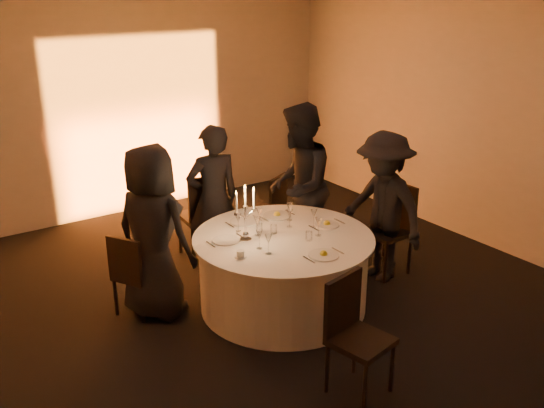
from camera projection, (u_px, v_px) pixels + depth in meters
floor at (283, 305)px, 6.24m from camera, size 7.00×7.00×0.00m
wall_back at (138, 106)px, 8.42m from camera, size 7.00×0.00×7.00m
wall_right at (486, 125)px, 7.31m from camera, size 0.00×7.00×7.00m
uplighter_fixture at (154, 209)px, 8.69m from camera, size 0.25×0.12×0.10m
banquet_table at (283, 271)px, 6.10m from camera, size 1.80×1.80×0.77m
chair_left at (132, 271)px, 5.90m from camera, size 0.52×0.52×0.86m
chair_back_left at (204, 211)px, 7.09m from camera, size 0.50×0.50×1.06m
chair_back_right at (271, 207)px, 7.45m from camera, size 0.55×0.55×0.93m
chair_right at (392, 223)px, 6.79m from camera, size 0.46×0.46×1.03m
chair_front at (353, 328)px, 4.79m from camera, size 0.51×0.51×0.98m
guest_left at (153, 233)px, 5.80m from camera, size 0.89×1.01×1.74m
guest_back_left at (213, 199)px, 6.76m from camera, size 0.66×0.48×1.69m
guest_back_right at (298, 186)px, 6.88m from camera, size 1.15×1.15×1.89m
guest_right at (383, 207)px, 6.55m from camera, size 0.69×1.12×1.67m
plate_left at (226, 240)px, 5.86m from camera, size 0.36×0.27×0.01m
plate_back_left at (244, 221)px, 6.32m from camera, size 0.36×0.29×0.01m
plate_back_right at (277, 215)px, 6.47m from camera, size 0.35×0.30×0.08m
plate_right at (327, 224)px, 6.23m from camera, size 0.36×0.25×0.08m
plate_front at (324, 254)px, 5.54m from camera, size 0.36×0.28×0.08m
coffee_cup at (240, 254)px, 5.51m from camera, size 0.11×0.11×0.07m
candelabra at (245, 221)px, 5.81m from camera, size 0.24×0.12×0.58m
wine_glass_a at (259, 213)px, 6.18m from camera, size 0.07×0.07×0.19m
wine_glass_b at (319, 223)px, 5.94m from camera, size 0.07×0.07×0.19m
wine_glass_c at (268, 240)px, 5.54m from camera, size 0.07×0.07×0.19m
wine_glass_d at (290, 214)px, 6.15m from camera, size 0.07×0.07×0.19m
wine_glass_e at (257, 222)px, 5.95m from camera, size 0.07×0.07×0.19m
wine_glass_f at (259, 235)px, 5.65m from camera, size 0.07×0.07×0.19m
wine_glass_g at (289, 208)px, 6.33m from camera, size 0.07×0.07×0.19m
wine_glass_h at (314, 215)px, 6.15m from camera, size 0.07×0.07×0.19m
wine_glass_i at (238, 219)px, 6.04m from camera, size 0.07×0.07×0.19m
tumbler_a at (274, 229)px, 6.03m from camera, size 0.07×0.07×0.09m
tumbler_b at (259, 228)px, 6.06m from camera, size 0.07×0.07×0.09m
tumbler_c at (309, 236)px, 5.87m from camera, size 0.07×0.07×0.09m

